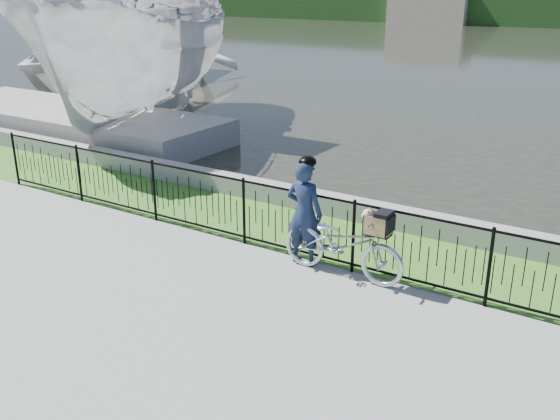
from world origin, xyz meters
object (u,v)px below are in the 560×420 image
Objects in this scene: bicycle_rig at (343,243)px; boat_near at (140,55)px; dock at (69,121)px; cyclist at (304,211)px; boat_far at (115,56)px.

boat_near reaches higher than bicycle_rig.
dock is 11.68m from bicycle_rig.
boat_near is at bearing 46.84° from dock.
boat_near is (-8.75, 5.58, 1.28)m from cyclist.
dock is at bearing -133.16° from boat_near.
boat_far reaches higher than dock.
dock is 0.79× the size of boat_far.
cyclist is at bearing 173.36° from bicycle_rig.
bicycle_rig is at bearing -6.64° from cyclist.
cyclist is (10.22, -4.02, 0.50)m from dock.
boat_far is (-5.60, 7.19, 0.82)m from dock.
boat_near is at bearing 149.12° from bicycle_rig.
cyclist reaches higher than bicycle_rig.
boat_far reaches higher than bicycle_rig.
dock is 10.99m from cyclist.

